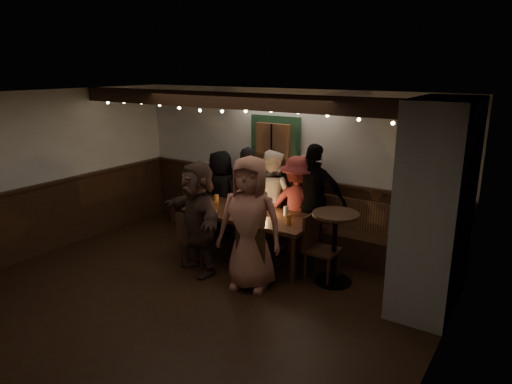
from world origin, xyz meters
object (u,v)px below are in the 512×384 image
Objects in this scene: high_top at (335,239)px; person_b at (248,195)px; person_c at (272,198)px; person_e at (314,201)px; person_f at (198,218)px; person_g at (250,224)px; dining_table at (249,217)px; chair_end at (317,243)px; person_d at (298,206)px; person_a at (221,193)px; chair_near_left at (192,236)px; chair_near_right at (253,252)px.

high_top is 2.02m from person_b.
high_top is at bearing 160.50° from person_c.
high_top is 0.56× the size of person_e.
person_f is 0.91× the size of person_g.
dining_table is 1.05m from person_e.
person_d is (-0.67, 0.68, 0.27)m from chair_end.
person_c is at bearing 102.71° from person_f.
person_d reaches higher than high_top.
person_a is at bearing 140.17° from person_f.
chair_end is at bearing 140.56° from person_b.
person_f is at bearing -154.48° from chair_end.
person_e is (-0.41, 0.71, 0.37)m from chair_end.
person_b is at bearing -15.15° from person_d.
person_f reaches higher than person_b.
person_c is (-1.23, 0.78, 0.28)m from chair_end.
person_f is (0.68, -1.42, 0.07)m from person_a.
high_top is at bearing -0.86° from dining_table.
high_top is at bearing 143.76° from person_b.
person_b is 0.91× the size of person_e.
person_g reaches higher than high_top.
person_g reaches higher than person_b.
person_g is at bearing -2.48° from chair_near_left.
person_e is (0.26, 0.03, 0.11)m from person_d.
person_g reaches higher than person_c.
person_c is 0.90× the size of person_e.
person_a is 1.82m from person_e.
person_d is 0.88× the size of person_e.
person_c reaches higher than chair_end.
person_f is (0.09, -1.42, 0.01)m from person_b.
person_g reaches higher than person_a.
chair_near_right is 1.65m from person_c.
person_f is at bearing 48.02° from person_e.
person_c is at bearing 147.42° from chair_end.
chair_near_left is at bearing -126.83° from dining_table.
person_g reaches higher than chair_near_right.
person_c reaches higher than dining_table.
person_b is 1.73m from person_g.
dining_table is at bearing 179.14° from high_top.
high_top is 1.16m from person_d.
chair_end reaches higher than chair_near_right.
person_d is 1.67m from person_f.
chair_near_right is 0.56× the size of person_d.
chair_near_left is 0.48× the size of person_g.
chair_near_right is 0.49× the size of person_e.
chair_end is at bearing 116.22° from person_e.
person_f reaches higher than person_d.
person_a is 1.56m from person_d.
person_c is at bearing -172.54° from person_a.
person_b is at bearing 157.45° from chair_end.
person_c is 0.56m from person_d.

